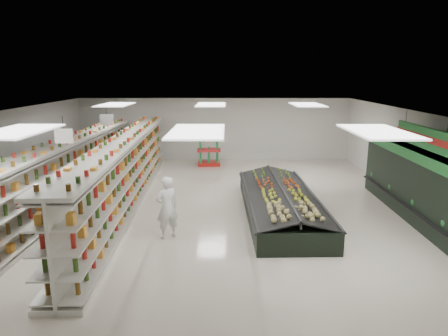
{
  "coord_description": "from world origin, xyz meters",
  "views": [
    {
      "loc": [
        0.66,
        -12.78,
        4.39
      ],
      "look_at": [
        0.56,
        0.65,
        1.23
      ],
      "focal_mm": 32.0,
      "sensor_mm": 36.0,
      "label": 1
    }
  ],
  "objects_px": {
    "gondola_left": "(69,176)",
    "soda_endcap": "(209,151)",
    "produce_island": "(280,201)",
    "gondola_center": "(127,174)",
    "shopper_background": "(142,165)",
    "shopper_main": "(167,207)"
  },
  "relations": [
    {
      "from": "gondola_left",
      "to": "soda_endcap",
      "type": "bearing_deg",
      "value": 53.98
    },
    {
      "from": "gondola_left",
      "to": "produce_island",
      "type": "relative_size",
      "value": 2.01
    },
    {
      "from": "gondola_left",
      "to": "gondola_center",
      "type": "bearing_deg",
      "value": 0.78
    },
    {
      "from": "produce_island",
      "to": "shopper_background",
      "type": "xyz_separation_m",
      "value": [
        -5.21,
        3.86,
        0.33
      ]
    },
    {
      "from": "gondola_left",
      "to": "shopper_background",
      "type": "relative_size",
      "value": 8.41
    },
    {
      "from": "soda_endcap",
      "to": "shopper_background",
      "type": "xyz_separation_m",
      "value": [
        -2.62,
        -3.2,
        0.05
      ]
    },
    {
      "from": "gondola_center",
      "to": "shopper_background",
      "type": "xyz_separation_m",
      "value": [
        -0.07,
        2.85,
        -0.31
      ]
    },
    {
      "from": "gondola_left",
      "to": "shopper_background",
      "type": "bearing_deg",
      "value": 56.85
    },
    {
      "from": "gondola_center",
      "to": "produce_island",
      "type": "bearing_deg",
      "value": -13.32
    },
    {
      "from": "gondola_center",
      "to": "shopper_main",
      "type": "relative_size",
      "value": 7.68
    },
    {
      "from": "soda_endcap",
      "to": "gondola_left",
      "type": "bearing_deg",
      "value": -126.93
    },
    {
      "from": "produce_island",
      "to": "shopper_background",
      "type": "relative_size",
      "value": 4.19
    },
    {
      "from": "gondola_left",
      "to": "shopper_main",
      "type": "bearing_deg",
      "value": -36.62
    },
    {
      "from": "shopper_background",
      "to": "gondola_left",
      "type": "bearing_deg",
      "value": 155.08
    },
    {
      "from": "produce_island",
      "to": "soda_endcap",
      "type": "distance_m",
      "value": 7.52
    },
    {
      "from": "gondola_center",
      "to": "shopper_background",
      "type": "bearing_deg",
      "value": 89.09
    },
    {
      "from": "gondola_center",
      "to": "produce_island",
      "type": "relative_size",
      "value": 2.11
    },
    {
      "from": "produce_island",
      "to": "shopper_main",
      "type": "height_order",
      "value": "shopper_main"
    },
    {
      "from": "gondola_left",
      "to": "shopper_main",
      "type": "relative_size",
      "value": 7.31
    },
    {
      "from": "gondola_left",
      "to": "produce_island",
      "type": "xyz_separation_m",
      "value": [
        7.14,
        -1.01,
        -0.58
      ]
    },
    {
      "from": "shopper_background",
      "to": "soda_endcap",
      "type": "bearing_deg",
      "value": -30.17
    },
    {
      "from": "gondola_left",
      "to": "produce_island",
      "type": "distance_m",
      "value": 7.23
    }
  ]
}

